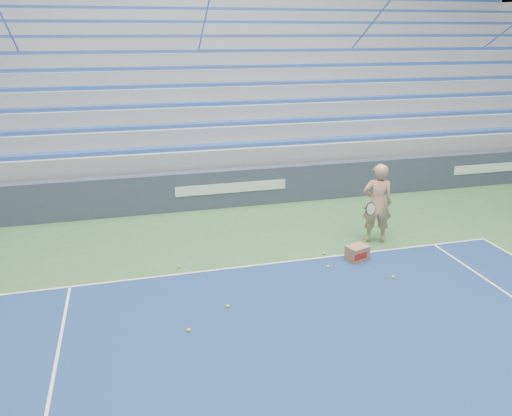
# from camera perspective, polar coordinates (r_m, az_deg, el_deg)

# --- Properties ---
(sponsor_barrier) EXTENTS (30.00, 0.32, 1.10)m
(sponsor_barrier) POSITION_cam_1_polar(r_m,az_deg,el_deg) (14.40, -2.93, 2.30)
(sponsor_barrier) COLOR #363E53
(sponsor_barrier) RESTS_ON ground
(bleachers) EXTENTS (31.00, 9.15, 7.30)m
(bleachers) POSITION_cam_1_polar(r_m,az_deg,el_deg) (19.55, -6.58, 12.19)
(bleachers) COLOR #989BA1
(bleachers) RESTS_ON ground
(tennis_player) EXTENTS (1.01, 0.94, 1.93)m
(tennis_player) POSITION_cam_1_polar(r_m,az_deg,el_deg) (12.15, 13.69, 0.52)
(tennis_player) COLOR tan
(tennis_player) RESTS_ON ground
(ball_box) EXTENTS (0.54, 0.48, 0.34)m
(ball_box) POSITION_cam_1_polar(r_m,az_deg,el_deg) (11.32, 11.49, -5.09)
(ball_box) COLOR #976C49
(ball_box) RESTS_ON ground
(tennis_ball_0) EXTENTS (0.07, 0.07, 0.07)m
(tennis_ball_0) POSITION_cam_1_polar(r_m,az_deg,el_deg) (8.77, -7.70, -13.66)
(tennis_ball_0) COLOR #AEDA2C
(tennis_ball_0) RESTS_ON ground
(tennis_ball_1) EXTENTS (0.07, 0.07, 0.07)m
(tennis_ball_1) POSITION_cam_1_polar(r_m,az_deg,el_deg) (9.37, -3.26, -11.15)
(tennis_ball_1) COLOR #AEDA2C
(tennis_ball_1) RESTS_ON ground
(tennis_ball_2) EXTENTS (0.07, 0.07, 0.07)m
(tennis_ball_2) POSITION_cam_1_polar(r_m,az_deg,el_deg) (11.52, 7.79, -5.16)
(tennis_ball_2) COLOR #AEDA2C
(tennis_ball_2) RESTS_ON ground
(tennis_ball_3) EXTENTS (0.07, 0.07, 0.07)m
(tennis_ball_3) POSITION_cam_1_polar(r_m,az_deg,el_deg) (10.93, -8.79, -6.63)
(tennis_ball_3) COLOR #AEDA2C
(tennis_ball_3) RESTS_ON ground
(tennis_ball_4) EXTENTS (0.07, 0.07, 0.07)m
(tennis_ball_4) POSITION_cam_1_polar(r_m,az_deg,el_deg) (11.82, 12.51, -4.80)
(tennis_ball_4) COLOR #AEDA2C
(tennis_ball_4) RESTS_ON ground
(tennis_ball_5) EXTENTS (0.07, 0.07, 0.07)m
(tennis_ball_5) POSITION_cam_1_polar(r_m,az_deg,el_deg) (10.74, 15.39, -7.62)
(tennis_ball_5) COLOR #AEDA2C
(tennis_ball_5) RESTS_ON ground
(tennis_ball_6) EXTENTS (0.07, 0.07, 0.07)m
(tennis_ball_6) POSITION_cam_1_polar(r_m,az_deg,el_deg) (10.90, 8.24, -6.66)
(tennis_ball_6) COLOR #AEDA2C
(tennis_ball_6) RESTS_ON ground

